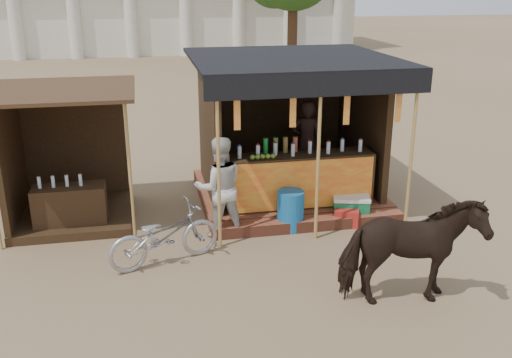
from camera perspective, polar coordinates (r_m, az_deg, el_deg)
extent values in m
plane|color=#846B4C|center=(8.05, 2.30, -11.15)|extent=(120.00, 120.00, 0.00)
cube|color=brown|center=(11.30, 3.06, -1.29)|extent=(3.40, 2.80, 0.22)
cube|color=brown|center=(9.92, 5.29, -4.43)|extent=(3.40, 0.35, 0.20)
cube|color=#342413|center=(10.24, 4.44, -0.06)|extent=(2.60, 0.55, 0.95)
cube|color=#F0401C|center=(9.98, 4.88, -0.59)|extent=(2.50, 0.02, 0.88)
cube|color=#342413|center=(12.08, 1.70, 6.81)|extent=(3.00, 0.12, 2.50)
cube|color=#342413|center=(10.62, -4.70, 5.03)|extent=(0.12, 2.50, 2.50)
cube|color=#342413|center=(11.36, 10.58, 5.69)|extent=(0.12, 2.50, 2.50)
cube|color=black|center=(10.47, 3.60, 11.98)|extent=(3.60, 3.60, 0.06)
cube|color=black|center=(8.81, 6.58, 9.33)|extent=(3.60, 0.06, 0.36)
cylinder|color=tan|center=(8.78, -3.78, 1.33)|extent=(0.06, 0.06, 2.75)
cylinder|color=tan|center=(9.11, 6.24, 1.94)|extent=(0.06, 0.06, 2.75)
cylinder|color=tan|center=(9.71, 15.30, 2.44)|extent=(0.06, 0.06, 2.75)
cube|color=red|center=(8.60, -1.91, 6.69)|extent=(0.10, 0.02, 0.55)
cube|color=red|center=(8.78, 3.72, 6.93)|extent=(0.10, 0.02, 0.55)
cube|color=red|center=(9.05, 9.07, 7.09)|extent=(0.10, 0.02, 0.55)
cube|color=red|center=(9.38, 14.08, 7.18)|extent=(0.10, 0.02, 0.55)
imported|color=black|center=(11.20, 5.09, 3.62)|extent=(0.73, 0.61, 1.69)
cube|color=#342413|center=(10.79, -17.61, -3.44)|extent=(2.00, 2.00, 0.15)
cube|color=#342413|center=(11.37, -17.66, 2.93)|extent=(1.90, 0.10, 2.10)
cube|color=#342413|center=(10.63, -23.22, 1.14)|extent=(0.10, 1.90, 2.10)
cube|color=#472D19|center=(10.07, -18.97, 8.39)|extent=(2.40, 2.40, 0.06)
cylinder|color=tan|center=(9.35, -12.48, 0.74)|extent=(0.05, 0.05, 2.35)
cube|color=#342413|center=(10.21, -18.05, -2.82)|extent=(1.20, 0.50, 0.80)
imported|color=black|center=(7.67, 15.18, -7.07)|extent=(1.84, 0.94, 1.51)
imported|color=#A1A0A9|center=(8.69, -9.16, -5.59)|extent=(1.84, 1.14, 0.91)
imported|color=beige|center=(9.38, -3.68, -0.84)|extent=(0.87, 0.70, 1.71)
cylinder|color=#1662A5|center=(9.78, 3.46, -3.15)|extent=(0.51, 0.51, 0.69)
cube|color=#AC231C|center=(10.16, 9.08, -3.70)|extent=(0.54, 0.52, 0.30)
cube|color=#186D3F|center=(10.33, 9.44, -3.02)|extent=(0.71, 0.56, 0.40)
cube|color=white|center=(10.24, 9.51, -1.83)|extent=(0.73, 0.59, 0.06)
cylinder|color=silver|center=(33.81, -22.88, 13.96)|extent=(0.70, 0.70, 3.60)
cylinder|color=silver|center=(33.38, -17.68, 14.49)|extent=(0.70, 0.70, 3.60)
cylinder|color=silver|center=(33.21, -12.37, 14.91)|extent=(0.70, 0.70, 3.60)
cylinder|color=silver|center=(33.32, -7.03, 15.21)|extent=(0.70, 0.70, 3.60)
cylinder|color=silver|center=(33.69, -1.75, 15.38)|extent=(0.70, 0.70, 3.60)
cylinder|color=silver|center=(34.33, 3.37, 15.43)|extent=(0.70, 0.70, 3.60)
cylinder|color=silver|center=(35.21, 8.28, 15.37)|extent=(0.70, 0.70, 3.60)
cylinder|color=#382314|center=(29.81, 3.67, 15.24)|extent=(0.50, 0.50, 4.00)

